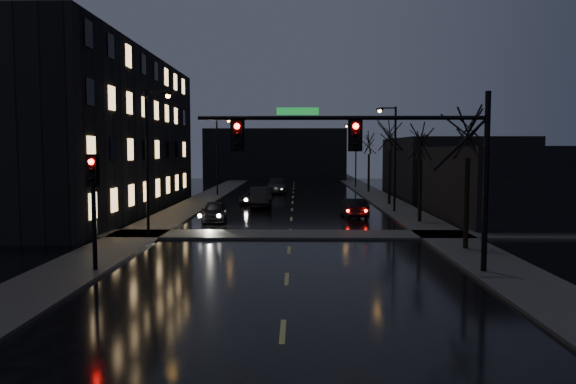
{
  "coord_description": "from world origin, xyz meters",
  "views": [
    {
      "loc": [
        0.36,
        -12.49,
        4.8
      ],
      "look_at": [
        0.04,
        8.56,
        3.2
      ],
      "focal_mm": 35.0,
      "sensor_mm": 36.0,
      "label": 1
    }
  ],
  "objects_px": {
    "oncoming_car_b": "(261,197)",
    "lead_car": "(354,208)",
    "oncoming_car_c": "(255,198)",
    "oncoming_car_d": "(277,186)",
    "oncoming_car_a": "(214,211)"
  },
  "relations": [
    {
      "from": "oncoming_car_d",
      "to": "lead_car",
      "type": "height_order",
      "value": "oncoming_car_d"
    },
    {
      "from": "oncoming_car_a",
      "to": "lead_car",
      "type": "bearing_deg",
      "value": 8.37
    },
    {
      "from": "oncoming_car_b",
      "to": "oncoming_car_c",
      "type": "distance_m",
      "value": 1.84
    },
    {
      "from": "oncoming_car_c",
      "to": "oncoming_car_d",
      "type": "bearing_deg",
      "value": 89.54
    },
    {
      "from": "oncoming_car_c",
      "to": "lead_car",
      "type": "distance_m",
      "value": 11.5
    },
    {
      "from": "oncoming_car_b",
      "to": "oncoming_car_c",
      "type": "bearing_deg",
      "value": 104.53
    },
    {
      "from": "oncoming_car_c",
      "to": "lead_car",
      "type": "height_order",
      "value": "lead_car"
    },
    {
      "from": "oncoming_car_a",
      "to": "oncoming_car_c",
      "type": "height_order",
      "value": "oncoming_car_a"
    },
    {
      "from": "oncoming_car_a",
      "to": "lead_car",
      "type": "xyz_separation_m",
      "value": [
        9.5,
        2.52,
        -0.01
      ]
    },
    {
      "from": "oncoming_car_a",
      "to": "oncoming_car_d",
      "type": "distance_m",
      "value": 24.73
    },
    {
      "from": "lead_car",
      "to": "oncoming_car_d",
      "type": "bearing_deg",
      "value": -79.27
    },
    {
      "from": "oncoming_car_a",
      "to": "oncoming_car_d",
      "type": "bearing_deg",
      "value": 75.85
    },
    {
      "from": "oncoming_car_b",
      "to": "lead_car",
      "type": "xyz_separation_m",
      "value": [
        7.02,
        -6.89,
        -0.15
      ]
    },
    {
      "from": "oncoming_car_b",
      "to": "oncoming_car_d",
      "type": "relative_size",
      "value": 0.92
    },
    {
      "from": "oncoming_car_c",
      "to": "lead_car",
      "type": "relative_size",
      "value": 1.13
    }
  ]
}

